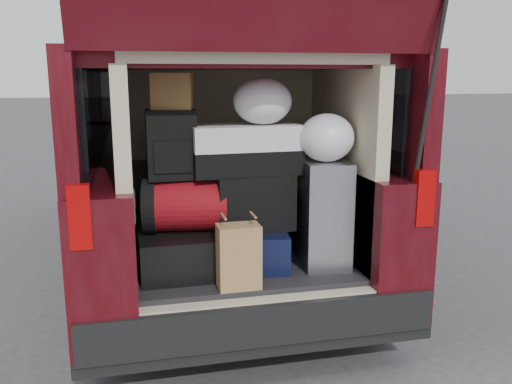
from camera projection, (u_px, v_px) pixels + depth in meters
ground at (250, 362)px, 3.17m from camera, size 80.00×80.00×0.00m
minivan at (204, 161)px, 4.74m from camera, size 1.90×5.35×2.77m
load_floor at (240, 300)px, 3.37m from camera, size 1.24×1.05×0.55m
black_hardshell at (176, 249)px, 3.11m from camera, size 0.43×0.59×0.23m
navy_hardshell at (250, 246)px, 3.21m from camera, size 0.47×0.55×0.22m
silver_roller at (323, 212)px, 3.18m from camera, size 0.30×0.44×0.62m
kraft_bag at (239, 256)px, 2.83m from camera, size 0.22×0.14×0.34m
red_duffel at (185, 204)px, 3.06m from camera, size 0.49×0.35×0.30m
black_soft_case at (252, 201)px, 3.14m from camera, size 0.48×0.32×0.33m
backpack at (171, 145)px, 2.97m from camera, size 0.27×0.17×0.38m
twotone_duffel at (245, 149)px, 3.10m from camera, size 0.63×0.35×0.28m
grocery_sack_lower at (172, 91)px, 2.94m from camera, size 0.24×0.21×0.19m
plastic_bag_center at (262, 101)px, 3.03m from camera, size 0.38×0.36×0.26m
plastic_bag_right at (327, 138)px, 3.04m from camera, size 0.36×0.34×0.27m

